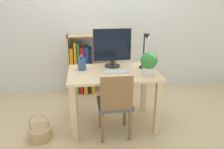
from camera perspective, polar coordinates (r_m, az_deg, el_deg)
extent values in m
plane|color=#CCB284|center=(3.06, 0.26, -12.53)|extent=(10.00, 10.00, 0.00)
cube|color=silver|center=(3.81, -2.36, 14.82)|extent=(8.00, 0.05, 2.60)
cube|color=#D8BC8C|center=(2.74, 0.28, 0.46)|extent=(1.12, 0.73, 0.03)
cube|color=#D8BC8C|center=(2.59, -10.01, -10.15)|extent=(0.07, 0.07, 0.71)
cube|color=#D8BC8C|center=(2.73, 11.85, -8.65)|extent=(0.07, 0.07, 0.71)
cube|color=#D8BC8C|center=(3.14, -9.68, -4.48)|extent=(0.07, 0.07, 0.71)
cube|color=#D8BC8C|center=(3.26, 8.32, -3.51)|extent=(0.07, 0.07, 0.71)
cylinder|color=#232326|center=(2.94, 0.08, 2.31)|extent=(0.21, 0.21, 0.02)
cylinder|color=#232326|center=(2.92, 0.08, 3.19)|extent=(0.04, 0.04, 0.08)
cube|color=#232326|center=(2.87, 0.07, 7.76)|extent=(0.50, 0.02, 0.42)
cube|color=black|center=(2.86, 0.09, 7.74)|extent=(0.47, 0.03, 0.40)
cube|color=silver|center=(2.71, 1.10, 0.79)|extent=(0.30, 0.13, 0.02)
cylinder|color=#33598C|center=(2.81, -7.90, 2.69)|extent=(0.11, 0.11, 0.15)
sphere|color=#33598C|center=(2.78, -7.99, 4.56)|extent=(0.06, 0.06, 0.06)
cylinder|color=black|center=(2.90, 8.07, 1.93)|extent=(0.10, 0.10, 0.02)
cylinder|color=black|center=(2.84, 8.29, 6.29)|extent=(0.02, 0.02, 0.43)
cylinder|color=black|center=(2.75, 8.80, 10.43)|extent=(0.01, 0.10, 0.01)
cone|color=black|center=(2.70, 9.08, 9.83)|extent=(0.08, 0.08, 0.06)
cylinder|color=silver|center=(2.64, 9.46, 0.93)|extent=(0.14, 0.14, 0.10)
sphere|color=#2D7A33|center=(2.60, 9.62, 3.64)|extent=(0.20, 0.20, 0.20)
cube|color=#4C4C51|center=(2.65, 0.60, -7.53)|extent=(0.40, 0.40, 0.04)
cube|color=brown|center=(2.39, 1.26, -4.89)|extent=(0.36, 0.03, 0.40)
cube|color=brown|center=(2.61, -2.52, -13.68)|extent=(0.04, 0.04, 0.40)
cube|color=brown|center=(2.65, 4.67, -13.13)|extent=(0.04, 0.04, 0.40)
cube|color=brown|center=(2.88, -3.13, -10.12)|extent=(0.04, 0.04, 0.40)
cube|color=brown|center=(2.92, 3.32, -9.69)|extent=(0.04, 0.04, 0.40)
cube|color=tan|center=(3.79, -11.07, 2.31)|extent=(0.02, 0.28, 1.03)
cube|color=tan|center=(3.82, 0.89, 2.84)|extent=(0.02, 0.28, 1.03)
cube|color=tan|center=(3.96, -4.84, -4.42)|extent=(0.81, 0.28, 0.02)
cube|color=tan|center=(3.66, -5.31, 10.18)|extent=(0.81, 0.28, 0.02)
cube|color=tan|center=(3.78, -5.07, 2.59)|extent=(0.78, 0.28, 0.02)
cube|color=#2D7F38|center=(3.88, -10.11, -1.72)|extent=(0.05, 0.24, 0.42)
cube|color=#2D7F38|center=(3.90, -9.01, -2.58)|extent=(0.05, 0.24, 0.29)
cube|color=red|center=(3.87, -8.08, -1.56)|extent=(0.06, 0.24, 0.43)
cube|color=orange|center=(3.87, -6.94, -1.54)|extent=(0.06, 0.24, 0.42)
cube|color=black|center=(3.90, -5.96, -2.44)|extent=(0.04, 0.24, 0.29)
cube|color=orange|center=(3.89, -5.06, -2.08)|extent=(0.06, 0.24, 0.33)
cube|color=orange|center=(3.74, -10.52, 4.66)|extent=(0.06, 0.24, 0.30)
cube|color=orange|center=(3.73, -9.57, 5.42)|extent=(0.04, 0.24, 0.40)
cube|color=#2D7F38|center=(3.73, -8.79, 5.38)|extent=(0.04, 0.24, 0.39)
cube|color=red|center=(3.73, -7.83, 4.85)|extent=(0.07, 0.24, 0.31)
cube|color=navy|center=(3.73, -6.67, 4.96)|extent=(0.06, 0.24, 0.32)
cube|color=black|center=(3.74, -5.66, 4.77)|extent=(0.05, 0.24, 0.28)
cylinder|color=tan|center=(2.87, -18.24, -14.37)|extent=(0.28, 0.28, 0.14)
torus|color=tan|center=(2.79, -18.56, -11.93)|extent=(0.24, 0.02, 0.24)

